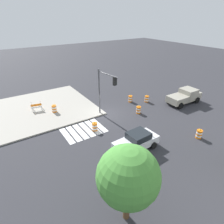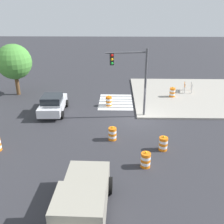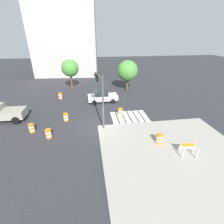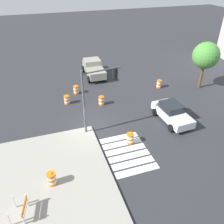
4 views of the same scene
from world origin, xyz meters
The scene contains 14 objects.
ground_plane centered at (0.00, 0.00, 0.00)m, with size 120.00×120.00×0.00m, color #2D2D33.
sidewalk_corner centered at (6.00, -6.00, 0.07)m, with size 12.00×12.00×0.15m, color #9E998E.
crosswalk_stripes centered at (4.00, 1.80, 0.01)m, with size 4.35×3.20×0.02m.
sports_car centered at (1.22, 7.20, 0.81)m, with size 4.38×2.29×1.63m.
pickup_truck centered at (-10.95, 3.06, 0.97)m, with size 5.19×2.43×1.92m.
traffic_barrel_near_corner centered at (-6.68, -0.02, 0.45)m, with size 0.56×0.56×1.02m.
traffic_barrel_crosswalk_end centered at (-5.09, 9.36, 0.45)m, with size 0.56×0.56×1.02m.
traffic_barrel_median_near centered at (2.97, 2.43, 0.45)m, with size 0.56×0.56×1.02m.
traffic_barrel_median_far centered at (-4.79, -1.34, 0.45)m, with size 0.56×0.56×1.02m.
traffic_barrel_far_curb centered at (-3.50, 1.96, 0.45)m, with size 0.56×0.56×1.02m.
traffic_barrel_on_sidewalk centered at (5.28, -3.87, 0.60)m, with size 0.56×0.56×1.02m.
construction_barricade centered at (6.99, -5.64, 0.72)m, with size 1.37×1.01×1.00m.
traffic_light_pole centered at (0.42, 0.52, 3.91)m, with size 0.77×3.27×5.50m.
street_tree_streetside_near centered at (6.04, 12.02, 3.43)m, with size 3.50×3.50×5.19m.
Camera 1 is at (10.76, 17.66, 11.14)m, focal length 30.25 mm.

